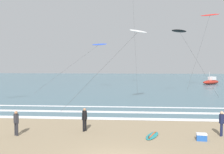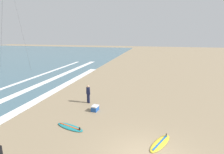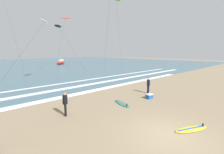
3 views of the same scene
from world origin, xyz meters
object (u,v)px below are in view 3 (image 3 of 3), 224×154
Objects in this scene: kite_black_far_right at (58,26)px; cooler_box at (149,96)px; kite_white_mid_center at (45,22)px; surfboard_foreground_flat at (191,129)px; kite_red_low_near at (65,18)px; surfer_left_far at (148,84)px; kite_lime_far_left at (116,0)px; surfer_foreground_main at (65,102)px; offshore_boat at (61,62)px; surfboard_left_pile at (122,103)px.

kite_black_far_right is 24.03m from cooler_box.
kite_white_mid_center is 0.94× the size of kite_black_far_right.
surfboard_foreground_flat is 40.73m from kite_red_low_near.
kite_black_far_right reaches higher than surfer_left_far.
kite_lime_far_left is (22.29, 9.02, 9.24)m from kite_white_mid_center.
kite_red_low_near reaches higher than surfer_left_far.
surfer_foreground_main is 0.18× the size of kite_white_mid_center.
cooler_box reaches higher than surfboard_foreground_flat.
kite_red_low_near is 2.61× the size of offshore_boat.
offshore_boat reaches higher than surfboard_foreground_flat.
kite_white_mid_center reaches higher than surfer_left_far.
kite_black_far_right reaches higher than surfer_foreground_main.
kite_white_mid_center is at bearing 104.59° from cooler_box.
offshore_boat is at bearing 73.86° from cooler_box.
surfboard_left_pile is 15.43m from kite_white_mid_center.
kite_lime_far_left reaches higher than cooler_box.
kite_red_low_near reaches higher than offshore_boat.
kite_white_mid_center is 0.49× the size of kite_lime_far_left.
cooler_box is at bearing -95.75° from kite_black_far_right.
surfboard_left_pile is (0.46, 5.63, 0.00)m from surfboard_foreground_flat.
surfboard_left_pile is 0.44× the size of offshore_boat.
surfer_left_far is 0.73× the size of surfboard_left_pile.
kite_lime_far_left is 34.13m from cooler_box.
kite_white_mid_center is 13.18× the size of cooler_box.
offshore_boat is at bearing 63.78° from kite_black_far_right.
kite_black_far_right is at bearing -177.85° from kite_lime_far_left.
kite_black_far_right is at bearing -116.22° from offshore_boat.
kite_lime_far_left is 26.72× the size of cooler_box.
surfer_foreground_main is 0.12× the size of kite_red_low_near.
kite_white_mid_center reaches higher than offshore_boat.
cooler_box is (-1.51, -1.12, -0.74)m from surfer_left_far.
kite_black_far_right is (5.61, 27.19, 8.95)m from surfboard_foreground_flat.
kite_black_far_right is 24.55m from offshore_boat.
kite_white_mid_center is 1.75× the size of offshore_boat.
surfboard_left_pile is at bearing -109.95° from offshore_boat.
kite_black_far_right is (9.66, 20.63, 8.04)m from surfer_foreground_main.
kite_black_far_right is (5.85, 8.40, 0.93)m from kite_white_mid_center.
kite_red_low_near is at bearing 76.43° from surfer_left_far.
cooler_box is (-12.43, -42.94, -0.33)m from offshore_boat.
surfboard_foreground_flat is at bearing -94.70° from surfboard_left_pile.
offshore_boat is at bearing 75.37° from surfer_left_far.
surfer_foreground_main is at bearing -118.44° from kite_red_low_near.
surfer_left_far is 22.63m from kite_black_far_right.
surfer_left_far is at bearing -3.27° from surfer_foreground_main.
surfer_left_far is at bearing 36.60° from cooler_box.
surfer_foreground_main is 0.74× the size of surfboard_foreground_flat.
surfboard_foreground_flat is 50.41m from offshore_boat.
kite_lime_far_left reaches higher than kite_black_far_right.
surfer_foreground_main is 8.95m from surfer_left_far.
kite_lime_far_left is at bearing -42.32° from kite_red_low_near.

